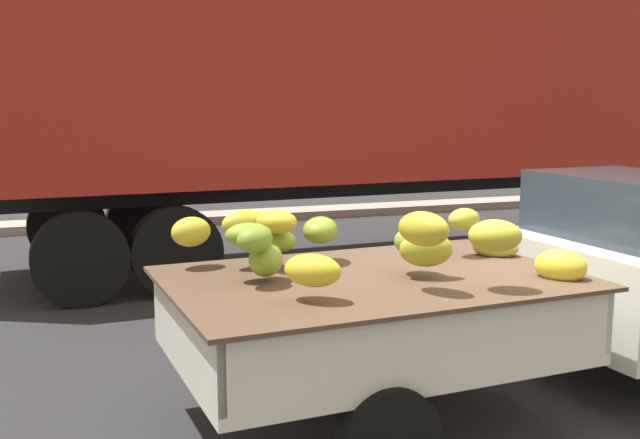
{
  "coord_description": "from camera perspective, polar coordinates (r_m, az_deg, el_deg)",
  "views": [
    {
      "loc": [
        -3.1,
        -4.71,
        2.29
      ],
      "look_at": [
        -1.18,
        0.7,
        1.38
      ],
      "focal_mm": 41.98,
      "sensor_mm": 36.0,
      "label": 1
    }
  ],
  "objects": [
    {
      "name": "ground",
      "position": [
        6.09,
        13.15,
        -13.34
      ],
      "size": [
        220.0,
        220.0,
        0.0
      ],
      "primitive_type": "plane",
      "color": "#28282B"
    },
    {
      "name": "pickup_truck",
      "position": [
        6.38,
        19.77,
        -4.2
      ],
      "size": [
        5.09,
        2.15,
        1.7
      ],
      "rotation": [
        0.0,
        0.0,
        0.06
      ],
      "color": "silver",
      "rests_on": "ground"
    },
    {
      "name": "curb_strip",
      "position": [
        14.56,
        -6.99,
        0.2
      ],
      "size": [
        80.0,
        0.8,
        0.16
      ],
      "primitive_type": "cube",
      "color": "gray",
      "rests_on": "ground"
    },
    {
      "name": "semi_trailer",
      "position": [
        11.12,
        5.96,
        10.24
      ],
      "size": [
        12.09,
        3.07,
        3.95
      ],
      "rotation": [
        0.0,
        0.0,
        0.04
      ],
      "color": "maroon",
      "rests_on": "ground"
    }
  ]
}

